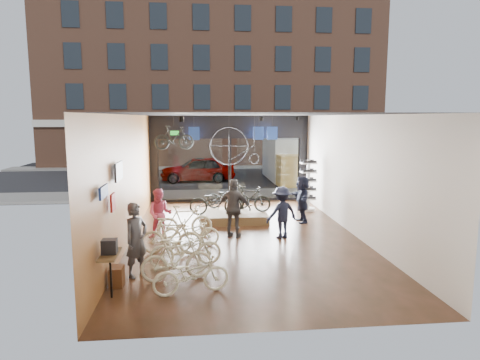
{
  "coord_description": "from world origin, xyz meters",
  "views": [
    {
      "loc": [
        -1.47,
        -12.92,
        3.72
      ],
      "look_at": [
        -0.01,
        1.4,
        1.61
      ],
      "focal_mm": 32.0,
      "sensor_mm": 36.0,
      "label": 1
    }
  ],
  "objects": [
    {
      "name": "wall_right",
      "position": [
        3.52,
        0.0,
        1.9
      ],
      "size": [
        0.04,
        12.0,
        3.8
      ],
      "primitive_type": "cube",
      "color": "beige",
      "rests_on": "ground"
    },
    {
      "name": "exit_sign",
      "position": [
        -2.4,
        5.88,
        3.05
      ],
      "size": [
        0.35,
        0.06,
        0.18
      ],
      "primitive_type": "cube",
      "color": "#198C26",
      "rests_on": "storefront"
    },
    {
      "name": "floor_bike_1",
      "position": [
        -1.95,
        -3.42,
        0.5
      ],
      "size": [
        1.73,
        0.77,
        1.0
      ],
      "primitive_type": "imported",
      "rotation": [
        0.0,
        0.0,
        1.75
      ],
      "color": "beige",
      "rests_on": "ground_plane"
    },
    {
      "name": "display_bike_mid",
      "position": [
        0.41,
        2.28,
        0.78
      ],
      "size": [
        1.64,
        0.84,
        0.95
      ],
      "primitive_type": "imported",
      "rotation": [
        0.0,
        0.0,
        1.31
      ],
      "color": "black",
      "rests_on": "display_platform"
    },
    {
      "name": "display_bike_right",
      "position": [
        -0.32,
        2.92,
        0.73
      ],
      "size": [
        1.72,
        0.86,
        0.86
      ],
      "primitive_type": "imported",
      "rotation": [
        0.0,
        0.0,
        1.39
      ],
      "color": "black",
      "rests_on": "display_platform"
    },
    {
      "name": "customer_5",
      "position": [
        2.26,
        1.75,
        0.83
      ],
      "size": [
        0.51,
        1.55,
        1.67
      ],
      "primitive_type": "imported",
      "rotation": [
        0.0,
        0.0,
        4.73
      ],
      "color": "#161C33",
      "rests_on": "ground_plane"
    },
    {
      "name": "customer_0",
      "position": [
        -2.9,
        -3.04,
        0.88
      ],
      "size": [
        0.74,
        0.76,
        1.76
      ],
      "primitive_type": "imported",
      "rotation": [
        0.0,
        0.0,
        0.87
      ],
      "color": "#3F3F44",
      "rests_on": "ground_plane"
    },
    {
      "name": "customer_2",
      "position": [
        -0.33,
        0.03,
        0.92
      ],
      "size": [
        1.17,
        0.84,
        1.85
      ],
      "primitive_type": "imported",
      "rotation": [
        0.0,
        0.0,
        2.73
      ],
      "color": "#3F3F44",
      "rests_on": "ground_plane"
    },
    {
      "name": "sunglasses_rack",
      "position": [
        2.95,
        3.58,
        1.03
      ],
      "size": [
        0.67,
        0.58,
        2.07
      ],
      "primitive_type": null,
      "rotation": [
        0.0,
        0.0,
        0.13
      ],
      "color": "white",
      "rests_on": "ground_plane"
    },
    {
      "name": "wall_back",
      "position": [
        0.0,
        -6.02,
        1.9
      ],
      "size": [
        7.0,
        0.04,
        3.8
      ],
      "primitive_type": "cube",
      "color": "beige",
      "rests_on": "ground"
    },
    {
      "name": "floor_bike_3",
      "position": [
        -2.19,
        -1.5,
        0.51
      ],
      "size": [
        1.75,
        0.76,
        1.02
      ],
      "primitive_type": "imported",
      "rotation": [
        0.0,
        0.0,
        1.4
      ],
      "color": "beige",
      "rests_on": "ground_plane"
    },
    {
      "name": "jersey_left",
      "position": [
        -1.56,
        5.2,
        3.05
      ],
      "size": [
        0.45,
        0.03,
        0.55
      ],
      "primitive_type": "cube",
      "color": "#1E3F99",
      "rests_on": "ceiling"
    },
    {
      "name": "sidewalk_near",
      "position": [
        0.0,
        7.2,
        0.06
      ],
      "size": [
        30.0,
        2.4,
        0.12
      ],
      "primitive_type": "cube",
      "color": "slate",
      "rests_on": "ground"
    },
    {
      "name": "floor_bike_5",
      "position": [
        -1.86,
        0.13,
        0.52
      ],
      "size": [
        1.78,
        0.78,
        1.04
      ],
      "primitive_type": "imported",
      "rotation": [
        0.0,
        0.0,
        1.74
      ],
      "color": "beige",
      "rests_on": "ground_plane"
    },
    {
      "name": "hung_bike",
      "position": [
        -2.35,
        4.2,
        2.93
      ],
      "size": [
        1.64,
        0.82,
        0.95
      ],
      "primitive_type": "imported",
      "rotation": [
        0.0,
        0.0,
        1.82
      ],
      "color": "black",
      "rests_on": "ceiling"
    },
    {
      "name": "floor_bike_2",
      "position": [
        -1.78,
        -2.51,
        0.48
      ],
      "size": [
        1.9,
        0.96,
        0.95
      ],
      "primitive_type": "imported",
      "rotation": [
        0.0,
        0.0,
        1.76
      ],
      "color": "beige",
      "rests_on": "ground_plane"
    },
    {
      "name": "customer_3",
      "position": [
        1.13,
        -0.19,
        0.81
      ],
      "size": [
        1.19,
        0.94,
        1.61
      ],
      "primitive_type": "imported",
      "rotation": [
        0.0,
        0.0,
        3.51
      ],
      "color": "#161C33",
      "rests_on": "ground_plane"
    },
    {
      "name": "street_road",
      "position": [
        0.0,
        15.0,
        -0.01
      ],
      "size": [
        30.0,
        18.0,
        0.02
      ],
      "primitive_type": "cube",
      "color": "black",
      "rests_on": "ground"
    },
    {
      "name": "ground_plane",
      "position": [
        0.0,
        0.0,
        -0.02
      ],
      "size": [
        7.0,
        12.0,
        0.04
      ],
      "primitive_type": "cube",
      "color": "black",
      "rests_on": "ground"
    },
    {
      "name": "display_bike_left",
      "position": [
        -0.82,
        1.88,
        0.79
      ],
      "size": [
        1.88,
        0.74,
        0.97
      ],
      "primitive_type": "imported",
      "rotation": [
        0.0,
        0.0,
        1.52
      ],
      "color": "black",
      "rests_on": "display_platform"
    },
    {
      "name": "street_car",
      "position": [
        -1.4,
        12.0,
        0.73
      ],
      "size": [
        4.31,
        1.73,
        1.47
      ],
      "primitive_type": "imported",
      "rotation": [
        0.0,
        0.0,
        -1.57
      ],
      "color": "gray",
      "rests_on": "street_road"
    },
    {
      "name": "storefront",
      "position": [
        0.0,
        6.0,
        1.9
      ],
      "size": [
        7.0,
        0.26,
        3.8
      ],
      "primitive_type": null,
      "color": "black",
      "rests_on": "ground"
    },
    {
      "name": "box_truck",
      "position": [
        3.84,
        11.0,
        1.26
      ],
      "size": [
        2.14,
        6.41,
        2.53
      ],
      "primitive_type": null,
      "color": "silver",
      "rests_on": "street_road"
    },
    {
      "name": "customer_1",
      "position": [
        -2.61,
        0.09,
        0.78
      ],
      "size": [
        0.81,
        0.66,
        1.56
      ],
      "primitive_type": "imported",
      "rotation": [
        0.0,
        0.0,
        -0.09
      ],
      "color": "#CC4C72",
      "rests_on": "ground_plane"
    },
    {
      "name": "sidewalk_far",
      "position": [
        0.0,
        19.0,
        0.06
      ],
      "size": [
        30.0,
        2.0,
        0.12
      ],
      "primitive_type": "cube",
      "color": "slate",
      "rests_on": "ground"
    },
    {
      "name": "floor_bike_4",
      "position": [
        -1.67,
        -0.8,
        0.43
      ],
      "size": [
        1.65,
        0.58,
        0.87
      ],
      "primitive_type": "imported",
      "rotation": [
        0.0,
        0.0,
        1.57
      ],
      "color": "beige",
      "rests_on": "ground_plane"
    },
    {
      "name": "ceiling",
      "position": [
        0.0,
        0.0,
        3.82
      ],
      "size": [
        7.0,
        12.0,
        0.04
      ],
      "primitive_type": "cube",
      "color": "black",
      "rests_on": "ground"
    },
    {
      "name": "wall_left",
      "position": [
        -3.52,
        0.0,
        1.9
      ],
      "size": [
        0.04,
        12.0,
        3.8
      ],
      "primitive_type": "cube",
      "color": "#AF6236",
      "rests_on": "ground"
    },
    {
      "name": "display_platform",
      "position": [
        -0.17,
        2.25,
        0.15
      ],
      "size": [
        2.4,
        1.8,
        0.3
      ],
      "primitive_type": "cube",
      "color": "#513D20",
      "rests_on": "ground_plane"
    },
    {
      "name": "penny_farthing",
      "position": [
        0.21,
        4.72,
        2.5
      ],
      "size": [
        2.0,
        0.06,
        1.6
      ],
      "primitive_type": null,
      "color": "black",
      "rests_on": "ceiling"
    },
    {
      "name": "floor_bike_0",
      "position": [
        -1.62,
        -4.19,
        0.43
      ],
      "size": [
        1.72,
        0.9,
        0.86
      ],
      "primitive_type": "imported",
      "rotation": [
        0.0,
        0.0,
        1.78
      ],
      "color": "beige",
      "rests_on": "ground_plane"
    },
    {
      "name": "opposite_building",
      "position": [
        0.0,
        21.5,
        7.0
      ],
      "size": [
        26.0,
        5.0,
        14.0
      ],
      "primitive_type": "cube",
      "color": "brown",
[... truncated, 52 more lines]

